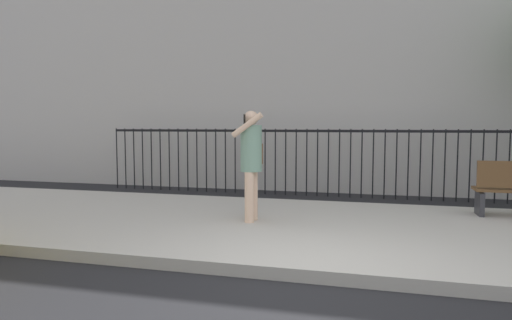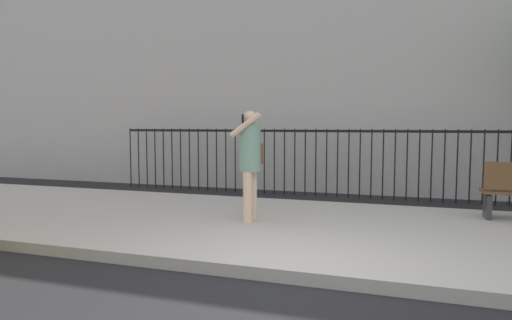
# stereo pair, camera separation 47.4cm
# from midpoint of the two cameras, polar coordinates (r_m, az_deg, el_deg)

# --- Properties ---
(ground_plane) EXTENTS (60.00, 60.00, 0.00)m
(ground_plane) POSITION_cam_midpoint_polar(r_m,az_deg,el_deg) (4.91, 7.57, -15.64)
(ground_plane) COLOR black
(sidewalk) EXTENTS (28.00, 4.40, 0.15)m
(sidewalk) POSITION_cam_midpoint_polar(r_m,az_deg,el_deg) (6.98, 11.06, -8.95)
(sidewalk) COLOR #B2ADA3
(sidewalk) RESTS_ON ground
(iron_fence) EXTENTS (12.03, 0.04, 1.60)m
(iron_fence) POSITION_cam_midpoint_polar(r_m,az_deg,el_deg) (10.49, 13.78, 0.72)
(iron_fence) COLOR black
(iron_fence) RESTS_ON ground
(pedestrian_on_phone) EXTENTS (0.51, 0.66, 1.77)m
(pedestrian_on_phone) POSITION_cam_midpoint_polar(r_m,az_deg,el_deg) (7.08, 1.22, 0.38)
(pedestrian_on_phone) COLOR beige
(pedestrian_on_phone) RESTS_ON sidewalk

